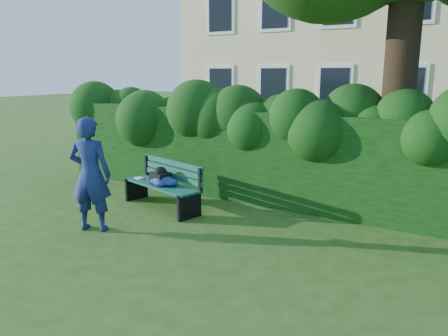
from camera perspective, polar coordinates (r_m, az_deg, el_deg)
The scene contains 4 objects.
ground at distance 7.14m, azimuth -2.57°, elevation -8.35°, with size 80.00×80.00×0.00m, color #324E16.
hedge at distance 8.73m, azimuth 5.56°, elevation 1.60°, with size 10.00×1.00×1.80m.
park_bench at distance 8.30m, azimuth -7.96°, elevation -1.89°, with size 1.87×0.98×0.89m.
man_reading at distance 7.29m, azimuth -17.06°, elevation -0.81°, with size 0.68×0.45×1.86m, color navy.
Camera 1 is at (3.80, -5.49, 2.54)m, focal length 35.00 mm.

